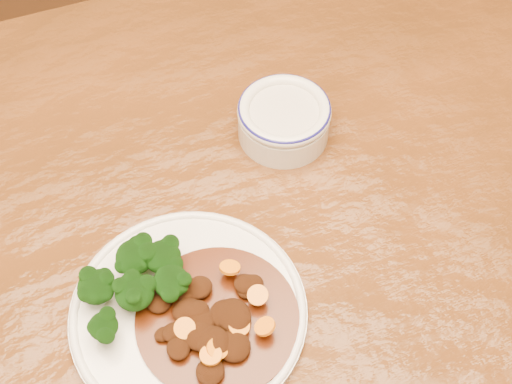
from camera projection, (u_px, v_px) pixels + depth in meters
name	position (u px, v px, depth m)	size (l,w,h in m)	color
dining_table	(217.00, 277.00, 0.86)	(1.59, 1.07, 0.75)	#5E2F10
dinner_plate	(188.00, 312.00, 0.73)	(0.25, 0.25, 0.02)	white
broccoli_florets	(136.00, 279.00, 0.72)	(0.11, 0.09, 0.04)	#618846
mince_stew	(213.00, 321.00, 0.72)	(0.17, 0.17, 0.03)	#4A1A07
dip_bowl	(284.00, 119.00, 0.86)	(0.11, 0.11, 0.05)	silver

